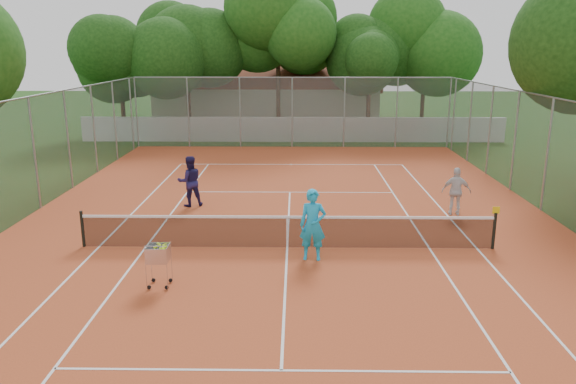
{
  "coord_description": "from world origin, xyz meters",
  "views": [
    {
      "loc": [
        0.26,
        -15.36,
        5.67
      ],
      "look_at": [
        0.0,
        1.5,
        1.3
      ],
      "focal_mm": 35.0,
      "sensor_mm": 36.0,
      "label": 1
    }
  ],
  "objects_px": {
    "clubhouse": "(268,93)",
    "player_near": "(313,225)",
    "tennis_net": "(287,232)",
    "player_far_left": "(190,181)",
    "player_far_right": "(456,191)",
    "ball_hopper": "(159,264)"
  },
  "relations": [
    {
      "from": "player_near",
      "to": "tennis_net",
      "type": "bearing_deg",
      "value": 132.65
    },
    {
      "from": "ball_hopper",
      "to": "player_near",
      "type": "bearing_deg",
      "value": 10.59
    },
    {
      "from": "clubhouse",
      "to": "player_near",
      "type": "relative_size",
      "value": 8.34
    },
    {
      "from": "tennis_net",
      "to": "player_near",
      "type": "xyz_separation_m",
      "value": [
        0.71,
        -0.89,
        0.49
      ]
    },
    {
      "from": "player_near",
      "to": "player_far_left",
      "type": "distance_m",
      "value": 6.82
    },
    {
      "from": "clubhouse",
      "to": "ball_hopper",
      "type": "height_order",
      "value": "clubhouse"
    },
    {
      "from": "tennis_net",
      "to": "player_far_left",
      "type": "xyz_separation_m",
      "value": [
        -3.61,
        4.39,
        0.43
      ]
    },
    {
      "from": "player_near",
      "to": "ball_hopper",
      "type": "height_order",
      "value": "player_near"
    },
    {
      "from": "clubhouse",
      "to": "player_far_right",
      "type": "xyz_separation_m",
      "value": [
        7.76,
        -25.6,
        -1.35
      ]
    },
    {
      "from": "clubhouse",
      "to": "player_near",
      "type": "bearing_deg",
      "value": -84.82
    },
    {
      "from": "clubhouse",
      "to": "player_far_left",
      "type": "height_order",
      "value": "clubhouse"
    },
    {
      "from": "player_near",
      "to": "player_far_right",
      "type": "height_order",
      "value": "player_near"
    },
    {
      "from": "player_far_left",
      "to": "player_far_right",
      "type": "xyz_separation_m",
      "value": [
        9.38,
        -0.98,
        -0.09
      ]
    },
    {
      "from": "clubhouse",
      "to": "ball_hopper",
      "type": "xyz_separation_m",
      "value": [
        -1.06,
        -31.75,
        -1.61
      ]
    },
    {
      "from": "clubhouse",
      "to": "player_near",
      "type": "distance_m",
      "value": 30.04
    },
    {
      "from": "player_near",
      "to": "clubhouse",
      "type": "bearing_deg",
      "value": 99.34
    },
    {
      "from": "player_far_right",
      "to": "ball_hopper",
      "type": "distance_m",
      "value": 10.76
    },
    {
      "from": "tennis_net",
      "to": "player_far_left",
      "type": "height_order",
      "value": "player_far_left"
    },
    {
      "from": "player_near",
      "to": "player_far_right",
      "type": "bearing_deg",
      "value": 44.49
    },
    {
      "from": "tennis_net",
      "to": "clubhouse",
      "type": "xyz_separation_m",
      "value": [
        -2.0,
        29.0,
        1.69
      ]
    },
    {
      "from": "player_near",
      "to": "player_far_right",
      "type": "xyz_separation_m",
      "value": [
        5.06,
        4.29,
        -0.15
      ]
    },
    {
      "from": "player_far_left",
      "to": "player_far_right",
      "type": "relative_size",
      "value": 1.11
    }
  ]
}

